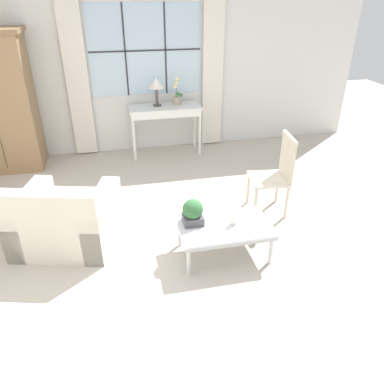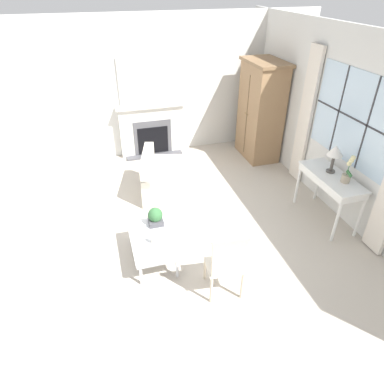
{
  "view_description": "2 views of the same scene",
  "coord_description": "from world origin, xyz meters",
  "px_view_note": "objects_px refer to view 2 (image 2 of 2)",
  "views": [
    {
      "loc": [
        -0.59,
        -3.11,
        2.47
      ],
      "look_at": [
        0.12,
        0.15,
        0.63
      ],
      "focal_mm": 35.0,
      "sensor_mm": 36.0,
      "label": 1
    },
    {
      "loc": [
        3.95,
        -0.6,
        3.38
      ],
      "look_at": [
        0.27,
        0.47,
        0.92
      ],
      "focal_mm": 32.0,
      "sensor_mm": 36.0,
      "label": 2
    }
  ],
  "objects_px": {
    "armchair_upholstered": "(169,181)",
    "side_chair_wooden": "(226,262)",
    "pillar_candle": "(153,239)",
    "coffee_table": "(152,241)",
    "fireplace": "(151,125)",
    "potted_orchid": "(348,172)",
    "table_lamp": "(335,152)",
    "potted_plant_small": "(155,217)",
    "armoire": "(261,111)",
    "console_table": "(331,181)"
  },
  "relations": [
    {
      "from": "table_lamp",
      "to": "armchair_upholstered",
      "type": "relative_size",
      "value": 0.37
    },
    {
      "from": "armoire",
      "to": "fireplace",
      "type": "bearing_deg",
      "value": -108.38
    },
    {
      "from": "pillar_candle",
      "to": "potted_orchid",
      "type": "bearing_deg",
      "value": 91.11
    },
    {
      "from": "table_lamp",
      "to": "potted_plant_small",
      "type": "height_order",
      "value": "table_lamp"
    },
    {
      "from": "coffee_table",
      "to": "pillar_candle",
      "type": "distance_m",
      "value": 0.15
    },
    {
      "from": "armchair_upholstered",
      "to": "coffee_table",
      "type": "height_order",
      "value": "armchair_upholstered"
    },
    {
      "from": "fireplace",
      "to": "side_chair_wooden",
      "type": "xyz_separation_m",
      "value": [
        4.17,
        0.11,
        -0.12
      ]
    },
    {
      "from": "console_table",
      "to": "table_lamp",
      "type": "height_order",
      "value": "table_lamp"
    },
    {
      "from": "console_table",
      "to": "fireplace",
      "type": "bearing_deg",
      "value": -144.85
    },
    {
      "from": "coffee_table",
      "to": "potted_plant_small",
      "type": "relative_size",
      "value": 3.58
    },
    {
      "from": "console_table",
      "to": "armoire",
      "type": "bearing_deg",
      "value": -178.82
    },
    {
      "from": "console_table",
      "to": "armchair_upholstered",
      "type": "relative_size",
      "value": 0.95
    },
    {
      "from": "fireplace",
      "to": "potted_plant_small",
      "type": "bearing_deg",
      "value": -9.59
    },
    {
      "from": "console_table",
      "to": "table_lamp",
      "type": "distance_m",
      "value": 0.45
    },
    {
      "from": "armoire",
      "to": "table_lamp",
      "type": "height_order",
      "value": "armoire"
    },
    {
      "from": "table_lamp",
      "to": "coffee_table",
      "type": "distance_m",
      "value": 2.99
    },
    {
      "from": "table_lamp",
      "to": "coffee_table",
      "type": "xyz_separation_m",
      "value": [
        0.28,
        -2.87,
        -0.81
      ]
    },
    {
      "from": "potted_plant_small",
      "to": "coffee_table",
      "type": "bearing_deg",
      "value": -20.08
    },
    {
      "from": "potted_orchid",
      "to": "table_lamp",
      "type": "bearing_deg",
      "value": -175.4
    },
    {
      "from": "armchair_upholstered",
      "to": "side_chair_wooden",
      "type": "xyz_separation_m",
      "value": [
        2.46,
        0.14,
        0.28
      ]
    },
    {
      "from": "armchair_upholstered",
      "to": "potted_plant_small",
      "type": "distance_m",
      "value": 1.4
    },
    {
      "from": "potted_orchid",
      "to": "potted_plant_small",
      "type": "xyz_separation_m",
      "value": [
        -0.34,
        -2.78,
        -0.47
      ]
    },
    {
      "from": "side_chair_wooden",
      "to": "pillar_candle",
      "type": "relative_size",
      "value": 6.26
    },
    {
      "from": "potted_orchid",
      "to": "armchair_upholstered",
      "type": "height_order",
      "value": "potted_orchid"
    },
    {
      "from": "potted_plant_small",
      "to": "table_lamp",
      "type": "bearing_deg",
      "value": 89.55
    },
    {
      "from": "potted_orchid",
      "to": "side_chair_wooden",
      "type": "height_order",
      "value": "potted_orchid"
    },
    {
      "from": "side_chair_wooden",
      "to": "console_table",
      "type": "bearing_deg",
      "value": 116.18
    },
    {
      "from": "side_chair_wooden",
      "to": "pillar_candle",
      "type": "xyz_separation_m",
      "value": [
        -0.77,
        -0.73,
        -0.11
      ]
    },
    {
      "from": "potted_orchid",
      "to": "coffee_table",
      "type": "height_order",
      "value": "potted_orchid"
    },
    {
      "from": "potted_orchid",
      "to": "coffee_table",
      "type": "xyz_separation_m",
      "value": [
        -0.04,
        -2.89,
        -0.63
      ]
    },
    {
      "from": "pillar_candle",
      "to": "coffee_table",
      "type": "bearing_deg",
      "value": 179.06
    },
    {
      "from": "side_chair_wooden",
      "to": "potted_plant_small",
      "type": "distance_m",
      "value": 1.32
    },
    {
      "from": "potted_orchid",
      "to": "potted_plant_small",
      "type": "height_order",
      "value": "potted_orchid"
    },
    {
      "from": "fireplace",
      "to": "armoire",
      "type": "xyz_separation_m",
      "value": [
        0.72,
        2.16,
        0.34
      ]
    },
    {
      "from": "fireplace",
      "to": "console_table",
      "type": "xyz_separation_m",
      "value": [
        3.14,
        2.21,
        0.04
      ]
    },
    {
      "from": "fireplace",
      "to": "pillar_candle",
      "type": "distance_m",
      "value": 3.46
    },
    {
      "from": "armoire",
      "to": "coffee_table",
      "type": "relative_size",
      "value": 2.12
    },
    {
      "from": "fireplace",
      "to": "table_lamp",
      "type": "distance_m",
      "value": 3.8
    },
    {
      "from": "side_chair_wooden",
      "to": "coffee_table",
      "type": "relative_size",
      "value": 1.03
    },
    {
      "from": "potted_orchid",
      "to": "armoire",
      "type": "bearing_deg",
      "value": -177.5
    },
    {
      "from": "potted_orchid",
      "to": "coffee_table",
      "type": "relative_size",
      "value": 0.47
    },
    {
      "from": "potted_orchid",
      "to": "side_chair_wooden",
      "type": "xyz_separation_m",
      "value": [
        0.83,
        -2.17,
        -0.41
      ]
    },
    {
      "from": "fireplace",
      "to": "armchair_upholstered",
      "type": "distance_m",
      "value": 1.76
    },
    {
      "from": "armoire",
      "to": "pillar_candle",
      "type": "bearing_deg",
      "value": -46.0
    },
    {
      "from": "fireplace",
      "to": "armchair_upholstered",
      "type": "xyz_separation_m",
      "value": [
        1.71,
        -0.03,
        -0.4
      ]
    },
    {
      "from": "armoire",
      "to": "table_lamp",
      "type": "bearing_deg",
      "value": 2.21
    },
    {
      "from": "fireplace",
      "to": "potted_orchid",
      "type": "height_order",
      "value": "fireplace"
    },
    {
      "from": "fireplace",
      "to": "side_chair_wooden",
      "type": "bearing_deg",
      "value": 1.5
    },
    {
      "from": "console_table",
      "to": "coffee_table",
      "type": "distance_m",
      "value": 2.86
    },
    {
      "from": "armoire",
      "to": "potted_plant_small",
      "type": "bearing_deg",
      "value": -49.42
    }
  ]
}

